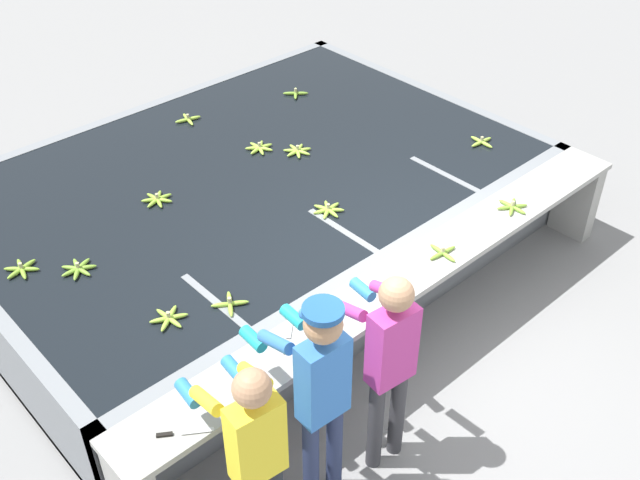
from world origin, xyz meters
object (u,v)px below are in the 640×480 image
(knife_0, at_px, (176,433))
(knife_1, at_px, (288,341))
(banana_bunch_floating_3, at_px, (169,318))
(banana_bunch_ledge_1, at_px, (512,207))
(worker_1, at_px, (320,387))
(banana_bunch_ledge_0, at_px, (443,253))
(banana_bunch_floating_5, at_px, (259,148))
(worker_0, at_px, (254,449))
(banana_bunch_floating_0, at_px, (22,269))
(banana_bunch_floating_4, at_px, (188,119))
(banana_bunch_floating_9, at_px, (230,304))
(banana_bunch_floating_8, at_px, (482,142))
(banana_bunch_floating_6, at_px, (296,93))
(banana_bunch_floating_7, at_px, (298,151))
(worker_2, at_px, (388,356))
(banana_bunch_floating_2, at_px, (157,199))
(banana_bunch_floating_1, at_px, (328,210))
(banana_bunch_floating_10, at_px, (78,269))

(knife_0, relative_size, knife_1, 1.10)
(banana_bunch_floating_3, relative_size, banana_bunch_ledge_1, 1.01)
(worker_1, bearing_deg, banana_bunch_ledge_0, 15.62)
(banana_bunch_floating_5, xyz_separation_m, banana_bunch_ledge_0, (0.03, -2.29, 0.00))
(banana_bunch_ledge_0, bearing_deg, banana_bunch_floating_5, 90.65)
(worker_0, bearing_deg, banana_bunch_floating_5, 50.76)
(banana_bunch_floating_0, bearing_deg, worker_1, -73.31)
(worker_0, xyz_separation_m, banana_bunch_floating_3, (0.31, 1.37, -0.11))
(banana_bunch_floating_4, height_order, banana_bunch_floating_9, same)
(knife_1, bearing_deg, banana_bunch_floating_8, 14.13)
(banana_bunch_floating_9, bearing_deg, banana_bunch_floating_6, 41.04)
(banana_bunch_floating_7, distance_m, banana_bunch_ledge_1, 2.12)
(banana_bunch_ledge_1, relative_size, knife_1, 1.01)
(worker_1, distance_m, banana_bunch_floating_6, 4.46)
(banana_bunch_floating_8, relative_size, banana_bunch_ledge_1, 1.00)
(banana_bunch_floating_5, distance_m, banana_bunch_floating_6, 1.24)
(banana_bunch_floating_7, bearing_deg, banana_bunch_floating_3, -152.61)
(worker_2, relative_size, banana_bunch_floating_3, 5.93)
(banana_bunch_floating_4, bearing_deg, banana_bunch_floating_3, -127.07)
(worker_1, bearing_deg, banana_bunch_floating_0, 106.69)
(banana_bunch_floating_5, bearing_deg, banana_bunch_floating_8, -39.54)
(worker_2, distance_m, banana_bunch_floating_0, 2.96)
(banana_bunch_floating_2, bearing_deg, banana_bunch_floating_4, 45.17)
(worker_0, height_order, banana_bunch_floating_1, worker_0)
(banana_bunch_floating_8, bearing_deg, banana_bunch_floating_5, 140.46)
(banana_bunch_floating_5, height_order, banana_bunch_floating_8, same)
(banana_bunch_floating_9, bearing_deg, banana_bunch_floating_0, 123.77)
(banana_bunch_floating_5, bearing_deg, banana_bunch_floating_10, -167.10)
(knife_1, bearing_deg, banana_bunch_floating_1, 36.98)
(worker_1, xyz_separation_m, banana_bunch_floating_3, (-0.24, 1.34, -0.19))
(banana_bunch_floating_2, relative_size, banana_bunch_floating_8, 0.99)
(banana_bunch_floating_5, xyz_separation_m, knife_1, (-1.52, -2.21, -0.01))
(banana_bunch_floating_0, relative_size, banana_bunch_floating_7, 1.00)
(banana_bunch_ledge_0, height_order, banana_bunch_ledge_1, same)
(knife_1, bearing_deg, worker_0, -141.57)
(banana_bunch_floating_3, distance_m, banana_bunch_ledge_0, 2.20)
(worker_0, bearing_deg, banana_bunch_floating_0, 94.95)
(banana_bunch_floating_5, bearing_deg, knife_1, -124.65)
(worker_2, height_order, banana_bunch_floating_8, worker_2)
(banana_bunch_floating_4, xyz_separation_m, banana_bunch_floating_10, (-2.03, -1.47, -0.00))
(banana_bunch_floating_6, bearing_deg, worker_1, -129.09)
(banana_bunch_floating_0, distance_m, banana_bunch_floating_1, 2.52)
(banana_bunch_floating_7, relative_size, banana_bunch_floating_9, 1.10)
(banana_bunch_ledge_0, height_order, knife_0, banana_bunch_ledge_0)
(banana_bunch_floating_10, bearing_deg, worker_1, -78.91)
(banana_bunch_floating_3, xyz_separation_m, banana_bunch_floating_6, (3.05, 2.12, 0.00))
(banana_bunch_floating_4, height_order, banana_bunch_floating_6, same)
(banana_bunch_floating_9, height_order, knife_1, banana_bunch_floating_9)
(worker_2, bearing_deg, worker_1, 174.00)
(banana_bunch_floating_7, bearing_deg, banana_bunch_floating_8, -37.10)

